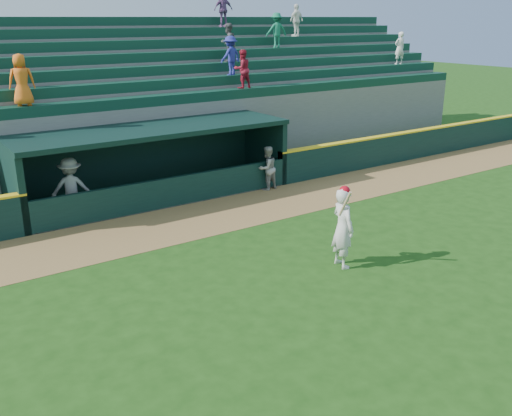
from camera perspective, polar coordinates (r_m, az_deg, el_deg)
name	(u,v)px	position (r m, az deg, el deg)	size (l,w,h in m)	color
ground	(294,276)	(13.92, 3.77, -6.81)	(120.00, 120.00, 0.00)	#1B4110
warning_track	(195,220)	(17.71, -6.08, -1.18)	(40.00, 3.00, 0.01)	olive
field_wall_right	(419,144)	(26.48, 16.02, 6.16)	(15.50, 0.30, 1.20)	black
wall_stripe_right	(421,130)	(26.36, 16.15, 7.50)	(15.50, 0.32, 0.06)	yellow
dugout_player_front	(267,168)	(20.56, 1.13, 4.01)	(0.77, 0.60, 1.59)	#969792
dugout_player_inside	(71,188)	(18.48, -17.99, 1.92)	(1.23, 0.71, 1.90)	#9C9B97
dugout	(150,158)	(20.01, -10.52, 4.96)	(9.40, 2.80, 2.46)	slate
stands	(101,111)	(23.99, -15.24, 9.38)	(34.50, 6.25, 7.55)	slate
batter_at_plate	(343,227)	(14.21, 8.68, -1.88)	(0.59, 0.88, 2.11)	silver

